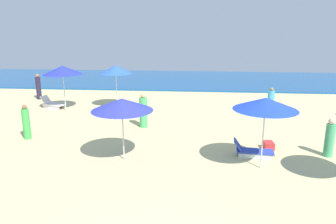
% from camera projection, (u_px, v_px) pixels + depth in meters
% --- Properties ---
extents(ocean, '(60.00, 10.67, 0.12)m').
position_uv_depth(ocean, '(189.00, 80.00, 29.79)').
color(ocean, '#184F8C').
rests_on(ocean, ground_plane).
extents(umbrella_0, '(2.20, 2.20, 2.56)m').
position_uv_depth(umbrella_0, '(266.00, 104.00, 10.93)').
color(umbrella_0, silver).
rests_on(umbrella_0, ground_plane).
extents(lounge_chair_0_0, '(1.57, 0.71, 0.65)m').
position_uv_depth(lounge_chair_0_0, '(252.00, 151.00, 12.51)').
color(lounge_chair_0_0, silver).
rests_on(lounge_chair_0_0, ground_plane).
extents(umbrella_3, '(2.25, 2.25, 2.66)m').
position_uv_depth(umbrella_3, '(63.00, 70.00, 18.76)').
color(umbrella_3, silver).
rests_on(umbrella_3, ground_plane).
extents(lounge_chair_3_0, '(1.64, 1.07, 0.72)m').
position_uv_depth(lounge_chair_3_0, '(53.00, 104.00, 19.79)').
color(lounge_chair_3_0, silver).
rests_on(lounge_chair_3_0, ground_plane).
extents(umbrella_4, '(1.93, 1.93, 2.60)m').
position_uv_depth(umbrella_4, '(116.00, 69.00, 19.39)').
color(umbrella_4, silver).
rests_on(umbrella_4, ground_plane).
extents(umbrella_5, '(2.27, 2.27, 2.37)m').
position_uv_depth(umbrella_5, '(122.00, 105.00, 11.73)').
color(umbrella_5, silver).
rests_on(umbrella_5, ground_plane).
extents(beachgoer_1, '(0.41, 0.41, 1.57)m').
position_uv_depth(beachgoer_1, '(26.00, 123.00, 14.33)').
color(beachgoer_1, green).
rests_on(beachgoer_1, ground_plane).
extents(beachgoer_2, '(0.52, 0.52, 1.54)m').
position_uv_depth(beachgoer_2, '(271.00, 102.00, 18.37)').
color(beachgoer_2, '#3F9DDE').
rests_on(beachgoer_2, ground_plane).
extents(beachgoer_3, '(0.49, 0.49, 1.73)m').
position_uv_depth(beachgoer_3, '(143.00, 112.00, 15.96)').
color(beachgoer_3, '#49B464').
rests_on(beachgoer_3, ground_plane).
extents(beachgoer_4, '(0.40, 0.40, 1.54)m').
position_uv_depth(beachgoer_4, '(330.00, 138.00, 12.39)').
color(beachgoer_4, '#47A76D').
rests_on(beachgoer_4, ground_plane).
extents(beachgoer_5, '(0.46, 0.46, 1.74)m').
position_uv_depth(beachgoer_5, '(38.00, 87.00, 22.05)').
color(beachgoer_5, '#292038').
rests_on(beachgoer_5, ground_plane).
extents(cooler_box_0, '(0.42, 0.55, 0.30)m').
position_uv_depth(cooler_box_0, '(268.00, 145.00, 13.27)').
color(cooler_box_0, red).
rests_on(cooler_box_0, ground_plane).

